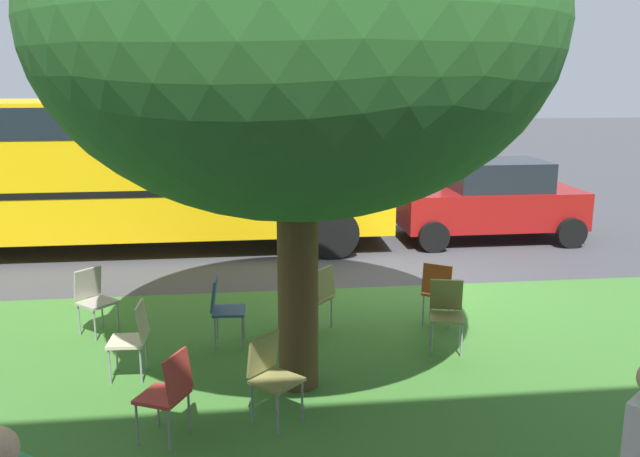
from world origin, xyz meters
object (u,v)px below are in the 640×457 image
Objects in this scene: chair_7 at (446,310)px; parked_car at (491,200)px; chair_0 at (439,289)px; chair_5 at (169,389)px; street_tree at (296,26)px; chair_2 at (94,296)px; chair_4 at (133,334)px; chair_6 at (271,371)px; chair_3 at (223,305)px; chair_1 at (318,293)px; school_bus at (119,159)px.

chair_7 is 6.10m from parked_car.
chair_0 is 5.30m from parked_car.
chair_0 and chair_5 have the same top height.
street_tree is 3.70m from chair_5.
street_tree is at bearing 22.21° from chair_7.
chair_2 is 1.00× the size of chair_7.
street_tree is 6.54× the size of chair_5.
chair_6 is (-1.49, 1.16, 0.00)m from chair_4.
chair_0 is 2.93m from chair_3.
street_tree is 3.65m from chair_3.
chair_1 is 1.00× the size of chair_3.
chair_4 is at bearing -69.92° from chair_5.
street_tree is 4.57m from chair_2.
chair_2 is at bearing -49.65° from chair_6.
chair_2 and chair_7 have the same top height.
chair_2 and chair_5 have the same top height.
parked_car is (-4.88, -7.03, 0.32)m from chair_6.
chair_4 and chair_6 have the same top height.
school_bus is at bearing -44.53° from chair_0.
chair_4 is 8.67m from parked_car.
school_bus is (1.06, -6.07, 1.24)m from chair_4.
street_tree is 3.91m from chair_7.
street_tree reaches higher than chair_7.
chair_6 is 0.08× the size of school_bus.
chair_6 is (-2.21, 2.60, 0.00)m from chair_2.
chair_2 is at bearing 31.98° from parked_car.
chair_1 is 1.00× the size of chair_5.
chair_2 is 1.79m from chair_3.
chair_6 is at bearing 65.97° from street_tree.
chair_2 is at bearing -13.48° from chair_7.
chair_2 is at bearing -36.06° from street_tree.
chair_3 is 2.10m from chair_6.
chair_3 is (2.91, 0.32, 0.00)m from chair_0.
school_bus is at bearing -68.54° from chair_3.
chair_1 is 1.00× the size of chair_4.
street_tree is 4.22m from chair_0.
school_bus is (4.80, -5.70, 1.24)m from chair_7.
chair_4 and chair_5 have the same top height.
parked_car is (-6.37, -5.87, 0.32)m from chair_4.
school_bus is (2.55, -7.23, 1.24)m from chair_6.
chair_1 is 2.47m from chair_6.
school_bus is at bearing -66.00° from street_tree.
chair_4 is (1.83, -0.41, -3.31)m from street_tree.
school_bus is at bearing -55.94° from chair_1.
chair_5 is at bearing 110.08° from chair_4.
parked_car is (-7.09, -4.43, 0.32)m from chair_2.
school_bus reaches higher than chair_1.
chair_0 is at bearing -141.98° from chair_5.
street_tree reaches higher than chair_5.
school_bus reaches higher than chair_0.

